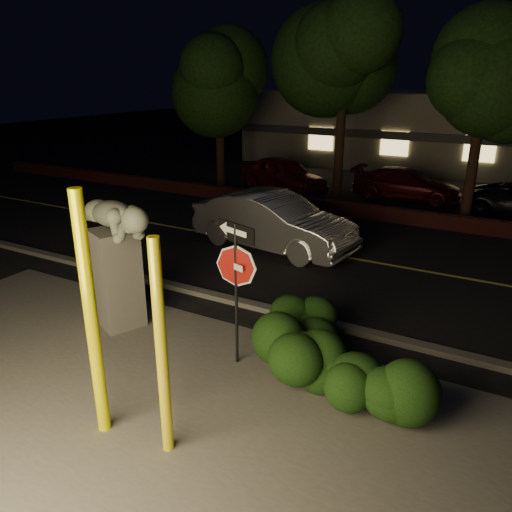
{
  "coord_description": "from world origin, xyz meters",
  "views": [
    {
      "loc": [
        4.33,
        -5.87,
        4.93
      ],
      "look_at": [
        -0.09,
        2.07,
        1.6
      ],
      "focal_mm": 35.0,
      "sensor_mm": 36.0,
      "label": 1
    }
  ],
  "objects_px": {
    "yellow_pole_right": "(162,351)",
    "parked_car_red": "(283,174)",
    "yellow_pole_left": "(91,319)",
    "silver_sedan": "(273,222)",
    "signpost": "(236,266)",
    "parked_car_darkred": "(406,184)",
    "sculpture": "(115,248)"
  },
  "relations": [
    {
      "from": "yellow_pole_right",
      "to": "parked_car_red",
      "type": "xyz_separation_m",
      "value": [
        -5.76,
        15.34,
        -0.8
      ]
    },
    {
      "from": "yellow_pole_left",
      "to": "silver_sedan",
      "type": "relative_size",
      "value": 0.72
    },
    {
      "from": "signpost",
      "to": "silver_sedan",
      "type": "bearing_deg",
      "value": 129.15
    },
    {
      "from": "parked_car_red",
      "to": "parked_car_darkred",
      "type": "relative_size",
      "value": 1.01
    },
    {
      "from": "silver_sedan",
      "to": "parked_car_red",
      "type": "xyz_separation_m",
      "value": [
        -3.13,
        7.05,
        -0.07
      ]
    },
    {
      "from": "sculpture",
      "to": "silver_sedan",
      "type": "height_order",
      "value": "sculpture"
    },
    {
      "from": "yellow_pole_left",
      "to": "parked_car_red",
      "type": "xyz_separation_m",
      "value": [
        -4.67,
        15.46,
        -1.05
      ]
    },
    {
      "from": "sculpture",
      "to": "parked_car_red",
      "type": "bearing_deg",
      "value": 124.87
    },
    {
      "from": "yellow_pole_right",
      "to": "silver_sedan",
      "type": "bearing_deg",
      "value": 107.58
    },
    {
      "from": "signpost",
      "to": "parked_car_red",
      "type": "bearing_deg",
      "value": 130.56
    },
    {
      "from": "yellow_pole_left",
      "to": "parked_car_darkred",
      "type": "relative_size",
      "value": 0.82
    },
    {
      "from": "signpost",
      "to": "yellow_pole_right",
      "type": "bearing_deg",
      "value": -64.8
    },
    {
      "from": "silver_sedan",
      "to": "parked_car_red",
      "type": "distance_m",
      "value": 7.71
    },
    {
      "from": "yellow_pole_left",
      "to": "silver_sedan",
      "type": "distance_m",
      "value": 8.61
    },
    {
      "from": "signpost",
      "to": "parked_car_red",
      "type": "height_order",
      "value": "signpost"
    },
    {
      "from": "yellow_pole_right",
      "to": "silver_sedan",
      "type": "xyz_separation_m",
      "value": [
        -2.63,
        8.29,
        -0.73
      ]
    },
    {
      "from": "sculpture",
      "to": "silver_sedan",
      "type": "xyz_separation_m",
      "value": [
        0.51,
        5.85,
        -0.88
      ]
    },
    {
      "from": "yellow_pole_left",
      "to": "signpost",
      "type": "distance_m",
      "value": 2.61
    },
    {
      "from": "silver_sedan",
      "to": "yellow_pole_right",
      "type": "bearing_deg",
      "value": -154.13
    },
    {
      "from": "silver_sedan",
      "to": "parked_car_darkred",
      "type": "distance_m",
      "value": 8.39
    },
    {
      "from": "signpost",
      "to": "sculpture",
      "type": "bearing_deg",
      "value": -163.61
    },
    {
      "from": "yellow_pole_left",
      "to": "silver_sedan",
      "type": "bearing_deg",
      "value": 100.38
    },
    {
      "from": "yellow_pole_right",
      "to": "sculpture",
      "type": "relative_size",
      "value": 1.13
    },
    {
      "from": "signpost",
      "to": "silver_sedan",
      "type": "height_order",
      "value": "signpost"
    },
    {
      "from": "yellow_pole_left",
      "to": "parked_car_red",
      "type": "distance_m",
      "value": 16.19
    },
    {
      "from": "sculpture",
      "to": "parked_car_red",
      "type": "height_order",
      "value": "sculpture"
    },
    {
      "from": "yellow_pole_left",
      "to": "parked_car_red",
      "type": "bearing_deg",
      "value": 106.81
    },
    {
      "from": "silver_sedan",
      "to": "parked_car_red",
      "type": "relative_size",
      "value": 1.13
    },
    {
      "from": "yellow_pole_right",
      "to": "signpost",
      "type": "xyz_separation_m",
      "value": [
        -0.31,
        2.37,
        0.31
      ]
    },
    {
      "from": "sculpture",
      "to": "silver_sedan",
      "type": "distance_m",
      "value": 5.94
    },
    {
      "from": "yellow_pole_left",
      "to": "parked_car_darkred",
      "type": "bearing_deg",
      "value": 88.49
    },
    {
      "from": "yellow_pole_left",
      "to": "sculpture",
      "type": "height_order",
      "value": "yellow_pole_left"
    }
  ]
}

